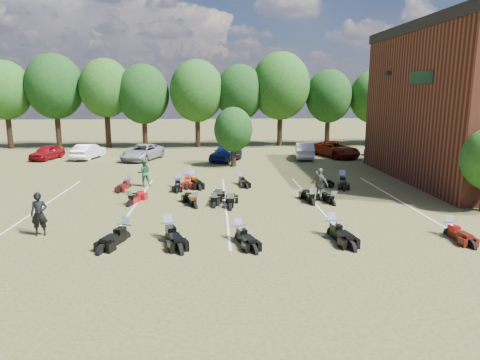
{
  "coord_description": "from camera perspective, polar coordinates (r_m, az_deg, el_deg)",
  "views": [
    {
      "loc": [
        -3.58,
        -19.84,
        6.14
      ],
      "look_at": [
        -2.14,
        4.0,
        1.2
      ],
      "focal_mm": 32.0,
      "sensor_mm": 36.0,
      "label": 1
    }
  ],
  "objects": [
    {
      "name": "person_green",
      "position": [
        28.89,
        -12.67,
        0.94
      ],
      "size": [
        1.01,
        0.86,
        1.79
      ],
      "primitive_type": "imported",
      "rotation": [
        0.0,
        0.0,
        3.38
      ],
      "color": "#235F37",
      "rests_on": "ground"
    },
    {
      "name": "motorcycle_12",
      "position": [
        24.1,
        9.61,
        -3.24
      ],
      "size": [
        0.88,
        2.38,
        1.3
      ],
      "primitive_type": null,
      "rotation": [
        0.0,
        0.0,
        3.2
      ],
      "color": "black",
      "rests_on": "ground"
    },
    {
      "name": "motorcycle_4",
      "position": [
        19.19,
        12.11,
        -7.25
      ],
      "size": [
        1.22,
        2.59,
        1.39
      ],
      "primitive_type": null,
      "rotation": [
        0.0,
        0.0,
        0.18
      ],
      "color": "black",
      "rests_on": "ground"
    },
    {
      "name": "motorcycle_3",
      "position": [
        18.28,
        -0.17,
        -7.94
      ],
      "size": [
        1.38,
        2.38,
        1.26
      ],
      "primitive_type": null,
      "rotation": [
        0.0,
        0.0,
        0.31
      ],
      "color": "black",
      "rests_on": "ground"
    },
    {
      "name": "motorcycle_1",
      "position": [
        18.67,
        -9.45,
        -7.68
      ],
      "size": [
        1.59,
        2.65,
        1.41
      ],
      "primitive_type": null,
      "rotation": [
        0.0,
        0.0,
        0.33
      ],
      "color": "black",
      "rests_on": "ground"
    },
    {
      "name": "car_4",
      "position": [
        38.78,
        -1.89,
        3.7
      ],
      "size": [
        3.49,
        4.8,
        1.52
      ],
      "primitive_type": "imported",
      "rotation": [
        0.0,
        0.0,
        -0.43
      ],
      "color": "navy",
      "rests_on": "ground"
    },
    {
      "name": "car_5",
      "position": [
        40.46,
        8.58,
        3.92
      ],
      "size": [
        2.34,
        4.87,
        1.54
      ],
      "primitive_type": "imported",
      "rotation": [
        0.0,
        0.0,
        2.99
      ],
      "color": "#B2B2AD",
      "rests_on": "ground"
    },
    {
      "name": "person_grey",
      "position": [
        24.81,
        10.61,
        -0.59
      ],
      "size": [
        1.09,
        1.14,
        1.9
      ],
      "primitive_type": "imported",
      "rotation": [
        0.0,
        0.0,
        2.29
      ],
      "color": "#625B54",
      "rests_on": "ground"
    },
    {
      "name": "motorcycle_14",
      "position": [
        28.85,
        -14.62,
        -0.99
      ],
      "size": [
        1.06,
        2.15,
        1.15
      ],
      "primitive_type": null,
      "rotation": [
        0.0,
        0.0,
        -0.2
      ],
      "color": "#4F0C0B",
      "rests_on": "ground"
    },
    {
      "name": "motorcycle_10",
      "position": [
        23.26,
        -3.44,
        -3.64
      ],
      "size": [
        0.91,
        2.17,
        1.18
      ],
      "primitive_type": null,
      "rotation": [
        0.0,
        0.0,
        3.03
      ],
      "color": "black",
      "rests_on": "ground"
    },
    {
      "name": "motorcycle_16",
      "position": [
        28.31,
        -8.26,
        -0.96
      ],
      "size": [
        0.81,
        2.21,
        1.21
      ],
      "primitive_type": null,
      "rotation": [
        0.0,
        0.0,
        0.05
      ],
      "color": "black",
      "rests_on": "ground"
    },
    {
      "name": "young_tree_midfield",
      "position": [
        35.51,
        -0.89,
        6.76
      ],
      "size": [
        3.2,
        3.2,
        4.7
      ],
      "color": "black",
      "rests_on": "ground"
    },
    {
      "name": "motorcycle_20",
      "position": [
        29.83,
        10.51,
        -0.4
      ],
      "size": [
        1.14,
        2.16,
        1.15
      ],
      "primitive_type": null,
      "rotation": [
        0.0,
        0.0,
        0.24
      ],
      "color": "black",
      "rests_on": "ground"
    },
    {
      "name": "motorcycle_15",
      "position": [
        29.31,
        -7.01,
        -0.5
      ],
      "size": [
        0.83,
        2.35,
        1.29
      ],
      "primitive_type": null,
      "rotation": [
        0.0,
        0.0,
        0.04
      ],
      "color": "#96140A",
      "rests_on": "ground"
    },
    {
      "name": "car_6",
      "position": [
        42.03,
        12.69,
        4.03
      ],
      "size": [
        4.07,
        5.89,
        1.49
      ],
      "primitive_type": "imported",
      "rotation": [
        0.0,
        0.0,
        0.33
      ],
      "color": "#500E04",
      "rests_on": "ground"
    },
    {
      "name": "car_7",
      "position": [
        42.97,
        18.47,
        3.81
      ],
      "size": [
        2.48,
        5.01,
        1.4
      ],
      "primitive_type": "imported",
      "rotation": [
        0.0,
        0.0,
        3.25
      ],
      "color": "#35363A",
      "rests_on": "ground"
    },
    {
      "name": "motorcycle_18",
      "position": [
        29.08,
        0.06,
        -0.51
      ],
      "size": [
        1.07,
        2.14,
        1.14
      ],
      "primitive_type": null,
      "rotation": [
        0.0,
        0.0,
        0.22
      ],
      "color": "black",
      "rests_on": "ground"
    },
    {
      "name": "motorcycle_9",
      "position": [
        23.79,
        -2.88,
        -3.29
      ],
      "size": [
        0.83,
        2.36,
        1.3
      ],
      "primitive_type": null,
      "rotation": [
        0.0,
        0.0,
        3.11
      ],
      "color": "black",
      "rests_on": "ground"
    },
    {
      "name": "ground",
      "position": [
        21.08,
        6.51,
        -5.33
      ],
      "size": [
        160.0,
        160.0,
        0.0
      ],
      "primitive_type": "plane",
      "color": "brown",
      "rests_on": "ground"
    },
    {
      "name": "motorcycle_11",
      "position": [
        22.79,
        -1.25,
        -3.94
      ],
      "size": [
        0.96,
        2.41,
        1.31
      ],
      "primitive_type": null,
      "rotation": [
        0.0,
        0.0,
        3.05
      ],
      "color": "black",
      "rests_on": "ground"
    },
    {
      "name": "parking_lines",
      "position": [
        23.66,
        -1.93,
        -3.35
      ],
      "size": [
        20.1,
        14.0,
        0.01
      ],
      "color": "silver",
      "rests_on": "ground"
    },
    {
      "name": "motorcycle_6",
      "position": [
        20.9,
        26.04,
        -6.63
      ],
      "size": [
        0.79,
        2.2,
        1.21
      ],
      "primitive_type": null,
      "rotation": [
        0.0,
        0.0,
        0.05
      ],
      "color": "#4B0F0A",
      "rests_on": "ground"
    },
    {
      "name": "car_2",
      "position": [
        40.19,
        -12.9,
        3.63
      ],
      "size": [
        3.89,
        5.63,
        1.43
      ],
      "primitive_type": "imported",
      "rotation": [
        0.0,
        0.0,
        -0.33
      ],
      "color": "#94969C",
      "rests_on": "ground"
    },
    {
      "name": "motorcycle_17",
      "position": [
        29.03,
        -6.34,
        -0.6
      ],
      "size": [
        1.46,
        2.57,
        1.36
      ],
      "primitive_type": null,
      "rotation": [
        0.0,
        0.0,
        0.29
      ],
      "color": "black",
      "rests_on": "ground"
    },
    {
      "name": "car_0",
      "position": [
        43.35,
        -24.33,
        3.39
      ],
      "size": [
        2.44,
        4.19,
        1.34
      ],
      "primitive_type": "imported",
      "rotation": [
        0.0,
        0.0,
        -0.23
      ],
      "color": "maroon",
      "rests_on": "ground"
    },
    {
      "name": "motorcycle_19",
      "position": [
        29.61,
        13.43,
        -0.61
      ],
      "size": [
        1.29,
        2.52,
        1.34
      ],
      "primitive_type": null,
      "rotation": [
        0.0,
        0.0,
        -0.22
      ],
      "color": "black",
      "rests_on": "ground"
    },
    {
      "name": "person_black",
      "position": [
        20.44,
        -25.21,
        -4.14
      ],
      "size": [
        0.75,
        0.54,
        1.92
      ],
      "primitive_type": "imported",
      "rotation": [
        0.0,
        0.0,
        0.11
      ],
      "color": "black",
      "rests_on": "ground"
    },
    {
      "name": "tree_line",
      "position": [
        48.91,
        -0.44,
        11.88
      ],
      "size": [
        56.0,
        6.0,
        9.79
      ],
      "color": "black",
      "rests_on": "ground"
    },
    {
      "name": "motorcycle_7",
      "position": [
        24.31,
        -14.42,
        -3.32
      ],
      "size": [
        1.28,
        2.38,
        1.26
      ],
      "primitive_type": null,
      "rotation": [
        0.0,
        0.0,
        2.88
      ],
      "color": "#9B0B13",
      "rests_on": "ground"
    },
    {
      "name": "car_3",
      "position": [
        40.64,
        -1.4,
        3.91
      ],
      "size": [
        2.26,
        4.61,
        1.29
      ],
      "primitive_type": "imported",
      "rotation": [
        0.0,
        0.0,
        3.25
      ],
      "color": "black",
      "rests_on": "ground"
    },
    {
      "name": "motorcycle_13",
      "position": [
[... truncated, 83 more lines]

